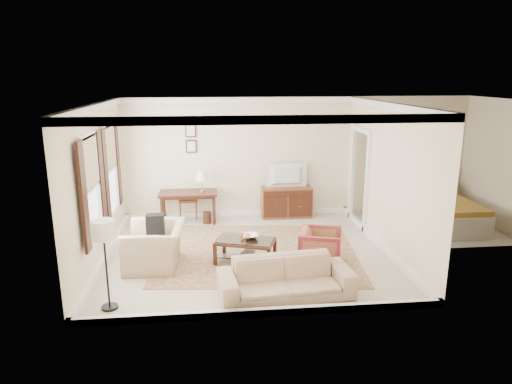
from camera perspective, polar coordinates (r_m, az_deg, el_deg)
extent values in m
cube|color=beige|center=(9.07, -1.07, -7.56)|extent=(5.50, 5.00, 0.01)
cube|color=white|center=(8.43, -1.16, 11.05)|extent=(5.50, 5.00, 0.01)
cube|color=#EFE2C3|center=(11.08, -2.23, 4.30)|extent=(5.50, 0.01, 2.90)
cube|color=#EFE2C3|center=(6.24, 0.88, -3.75)|extent=(5.50, 0.01, 2.90)
cube|color=#EFE2C3|center=(8.84, -19.16, 0.90)|extent=(0.01, 5.00, 2.90)
cube|color=#EFE2C3|center=(9.28, 16.07, 1.75)|extent=(0.01, 5.00, 2.90)
cube|color=beige|center=(11.27, 20.50, -4.06)|extent=(3.00, 2.70, 0.01)
cube|color=#EFE2C3|center=(11.68, 27.74, 3.17)|extent=(0.01, 2.70, 2.90)
cube|color=maroon|center=(9.08, 0.28, -7.50)|extent=(4.11, 3.63, 0.01)
cube|color=#3F1D12|center=(10.80, -8.50, -0.12)|extent=(1.35, 0.68, 0.05)
cylinder|color=#3F1D12|center=(10.69, -11.67, -2.46)|extent=(0.07, 0.07, 0.69)
cylinder|color=#3F1D12|center=(10.63, -5.27, -2.31)|extent=(0.07, 0.07, 0.69)
cylinder|color=#3F1D12|center=(11.18, -11.43, -1.70)|extent=(0.07, 0.07, 0.69)
cylinder|color=#3F1D12|center=(11.13, -5.31, -1.55)|extent=(0.07, 0.07, 0.69)
cube|color=brown|center=(11.20, 3.82, -1.26)|extent=(1.22, 0.47, 0.75)
imported|color=black|center=(10.98, 3.91, 3.00)|extent=(0.95, 0.55, 0.12)
cube|color=#3F1D12|center=(8.48, -1.34, -6.18)|extent=(1.21, 0.94, 0.04)
cube|color=silver|center=(8.47, -1.34, -5.96)|extent=(1.13, 0.87, 0.01)
cube|color=silver|center=(8.58, -1.32, -7.81)|extent=(1.11, 0.84, 0.02)
cube|color=#3F1D12|center=(8.44, -5.14, -7.83)|extent=(0.08, 0.08, 0.41)
cube|color=#3F1D12|center=(8.20, 1.59, -8.48)|extent=(0.08, 0.08, 0.41)
cube|color=#3F1D12|center=(8.94, -3.99, -6.52)|extent=(0.08, 0.08, 0.41)
cube|color=#3F1D12|center=(8.71, 2.37, -7.08)|extent=(0.08, 0.08, 0.41)
imported|color=silver|center=(8.50, -0.65, -5.47)|extent=(0.42, 0.42, 0.10)
imported|color=brown|center=(8.64, -1.75, -7.45)|extent=(0.26, 0.17, 0.38)
imported|color=brown|center=(8.45, -0.89, -7.99)|extent=(0.27, 0.11, 0.38)
imported|color=maroon|center=(8.45, 8.05, -6.65)|extent=(0.88, 0.91, 0.76)
imported|color=tan|center=(8.49, -12.56, -5.78)|extent=(0.83, 1.22, 1.03)
cube|color=black|center=(8.53, -12.47, -3.90)|extent=(0.30, 0.37, 0.40)
imported|color=tan|center=(7.23, 3.75, -10.00)|extent=(2.14, 0.81, 0.82)
cylinder|color=black|center=(7.38, -17.81, -13.54)|extent=(0.25, 0.25, 0.04)
cylinder|color=black|center=(7.14, -18.16, -9.44)|extent=(0.03, 0.03, 1.16)
cylinder|color=silver|center=(6.91, -18.58, -4.51)|extent=(0.34, 0.34, 0.28)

